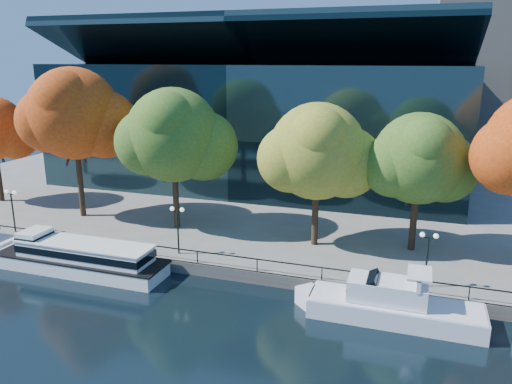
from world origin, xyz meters
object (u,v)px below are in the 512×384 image
(tree_3, at_px, (319,154))
(tour_boat, at_px, (76,256))
(tree_1, at_px, (75,116))
(lamp_0, at_px, (12,201))
(lamp_2, at_px, (428,247))
(tree_2, at_px, (175,137))
(cruiser_near, at_px, (387,303))
(tree_4, at_px, (421,161))
(lamp_1, at_px, (177,219))

(tree_3, bearing_deg, tour_boat, -152.12)
(tree_1, xyz_separation_m, tree_3, (24.32, -0.47, -2.22))
(lamp_0, bearing_deg, lamp_2, 0.00)
(tree_1, relative_size, lamp_2, 3.71)
(tree_2, distance_m, lamp_0, 16.18)
(tour_boat, xyz_separation_m, cruiser_near, (24.46, -0.01, -0.17))
(tour_boat, height_order, tree_4, tree_4)
(tour_boat, relative_size, cruiser_near, 1.28)
(cruiser_near, bearing_deg, tree_3, 125.66)
(tour_boat, distance_m, tree_4, 28.92)
(tree_1, bearing_deg, lamp_0, -116.58)
(tour_boat, distance_m, tree_1, 15.49)
(tree_2, bearing_deg, lamp_2, -14.88)
(lamp_2, bearing_deg, tree_3, 147.93)
(tree_1, bearing_deg, tree_2, -0.80)
(tree_4, height_order, lamp_0, tree_4)
(lamp_0, distance_m, lamp_1, 16.99)
(tour_boat, xyz_separation_m, lamp_1, (7.32, 3.71, 2.69))
(lamp_1, bearing_deg, tree_2, 117.25)
(tree_4, xyz_separation_m, lamp_0, (-35.46, -7.06, -4.72))
(lamp_0, height_order, lamp_2, same)
(tree_1, distance_m, tree_4, 32.51)
(cruiser_near, distance_m, tree_4, 13.25)
(tree_1, height_order, lamp_2, tree_1)
(tree_2, relative_size, lamp_1, 3.28)
(lamp_0, relative_size, lamp_1, 1.00)
(cruiser_near, height_order, lamp_0, lamp_0)
(tree_2, relative_size, tree_4, 1.14)
(lamp_2, bearing_deg, tree_4, 97.79)
(tree_1, height_order, lamp_1, tree_1)
(tree_1, distance_m, tree_3, 24.42)
(cruiser_near, distance_m, lamp_2, 5.23)
(tour_boat, relative_size, lamp_0, 3.96)
(cruiser_near, bearing_deg, tree_1, 162.38)
(cruiser_near, xyz_separation_m, lamp_0, (-34.13, 3.73, 2.86))
(cruiser_near, xyz_separation_m, tree_2, (-20.22, 9.71, 8.58))
(tree_1, height_order, tree_4, tree_1)
(cruiser_near, relative_size, tree_2, 0.94)
(lamp_1, xyz_separation_m, lamp_2, (19.44, 0.00, 0.00))
(tree_2, xyz_separation_m, tree_3, (13.48, -0.32, -0.65))
(tree_1, bearing_deg, lamp_1, -23.80)
(cruiser_near, xyz_separation_m, tree_3, (-6.74, 9.39, 7.93))
(cruiser_near, bearing_deg, tour_boat, 179.97)
(tree_2, xyz_separation_m, lamp_1, (3.08, -5.99, -5.72))
(tree_4, height_order, lamp_2, tree_4)
(tree_1, bearing_deg, tree_4, 1.63)
(tree_2, height_order, tree_3, tree_2)
(lamp_1, relative_size, lamp_2, 1.00)
(tree_1, height_order, tree_3, tree_1)
(tree_4, xyz_separation_m, lamp_1, (-18.48, -7.06, -4.72))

